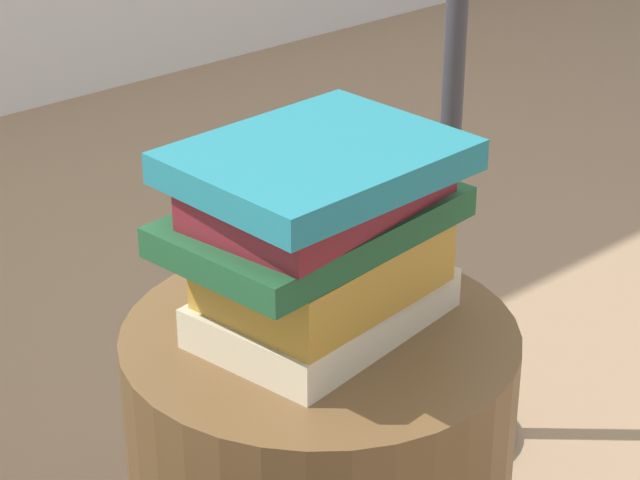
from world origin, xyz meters
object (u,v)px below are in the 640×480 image
Objects in this scene: book_cream at (323,307)px; book_teal at (318,161)px; book_forest at (314,221)px; book_maroon at (320,188)px; book_ochre at (326,266)px.

book_cream is 0.18m from book_teal.
book_maroon is at bearing -74.76° from book_forest.
book_teal is at bearing -127.67° from book_forest.
book_maroon is (-0.00, 0.01, 0.08)m from book_ochre.
book_ochre is 0.76× the size of book_forest.
book_forest is at bearing 102.24° from book_ochre.
book_maroon is 0.04m from book_teal.
book_maroon reaches higher than book_cream.
book_ochre is 0.05m from book_forest.
book_forest is (-0.00, 0.01, 0.05)m from book_ochre.
book_forest is (-0.01, 0.00, 0.10)m from book_cream.
book_forest is 0.04m from book_maroon.
book_teal is (-0.02, -0.01, 0.12)m from book_ochre.
book_maroon reaches higher than book_forest.
book_teal reaches higher than book_ochre.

